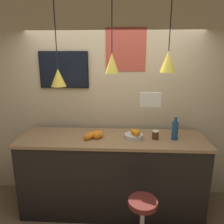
{
  "coord_description": "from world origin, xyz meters",
  "views": [
    {
      "loc": [
        0.14,
        -2.05,
        2.19
      ],
      "look_at": [
        0.0,
        0.68,
        1.45
      ],
      "focal_mm": 35.0,
      "sensor_mm": 36.0,
      "label": 1
    }
  ],
  "objects_px": {
    "mounted_tv": "(64,70)",
    "spread_jar": "(155,135)",
    "juice_bottle": "(175,130)",
    "bar_stool": "(142,220)",
    "fruit_bowl": "(134,135)"
  },
  "relations": [
    {
      "from": "spread_jar",
      "to": "mounted_tv",
      "type": "height_order",
      "value": "mounted_tv"
    },
    {
      "from": "bar_stool",
      "to": "fruit_bowl",
      "type": "bearing_deg",
      "value": 96.4
    },
    {
      "from": "mounted_tv",
      "to": "spread_jar",
      "type": "bearing_deg",
      "value": -19.32
    },
    {
      "from": "bar_stool",
      "to": "mounted_tv",
      "type": "xyz_separation_m",
      "value": [
        -1.08,
        1.14,
        1.54
      ]
    },
    {
      "from": "bar_stool",
      "to": "juice_bottle",
      "type": "height_order",
      "value": "juice_bottle"
    },
    {
      "from": "fruit_bowl",
      "to": "bar_stool",
      "type": "bearing_deg",
      "value": -83.6
    },
    {
      "from": "mounted_tv",
      "to": "fruit_bowl",
      "type": "bearing_deg",
      "value": -24.42
    },
    {
      "from": "spread_jar",
      "to": "mounted_tv",
      "type": "bearing_deg",
      "value": 160.68
    },
    {
      "from": "bar_stool",
      "to": "spread_jar",
      "type": "height_order",
      "value": "spread_jar"
    },
    {
      "from": "spread_jar",
      "to": "fruit_bowl",
      "type": "bearing_deg",
      "value": -178.57
    },
    {
      "from": "fruit_bowl",
      "to": "mounted_tv",
      "type": "distance_m",
      "value": 1.37
    },
    {
      "from": "spread_jar",
      "to": "juice_bottle",
      "type": "bearing_deg",
      "value": 0.0
    },
    {
      "from": "fruit_bowl",
      "to": "mounted_tv",
      "type": "height_order",
      "value": "mounted_tv"
    },
    {
      "from": "fruit_bowl",
      "to": "spread_jar",
      "type": "xyz_separation_m",
      "value": [
        0.28,
        0.01,
        0.0
      ]
    },
    {
      "from": "juice_bottle",
      "to": "mounted_tv",
      "type": "distance_m",
      "value": 1.76
    }
  ]
}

